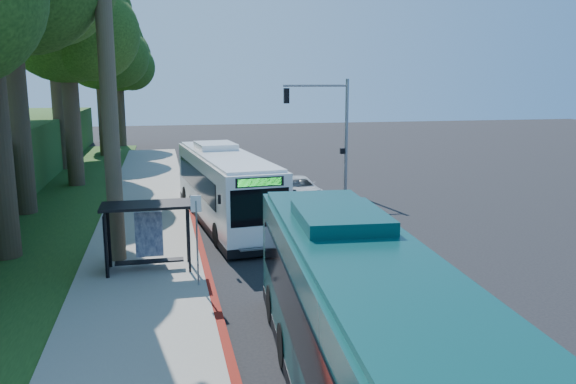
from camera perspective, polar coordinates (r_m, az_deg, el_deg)
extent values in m
plane|color=black|center=(24.86, 2.67, -4.76)|extent=(140.00, 140.00, 0.00)
cube|color=gray|center=(24.01, -14.44, -5.53)|extent=(4.50, 70.00, 0.12)
cube|color=maroon|center=(20.24, -8.13, -8.41)|extent=(0.25, 30.00, 0.13)
cube|color=#234719|center=(29.58, -25.32, -3.20)|extent=(8.00, 70.00, 0.06)
cube|color=black|center=(20.50, -14.13, -1.31)|extent=(3.20, 1.50, 0.10)
cube|color=black|center=(20.90, -17.95, -4.96)|extent=(0.06, 1.30, 2.20)
cube|color=navy|center=(21.47, -13.94, -4.18)|extent=(1.00, 0.12, 1.70)
cube|color=black|center=(20.93, -13.87, -6.86)|extent=(2.40, 0.40, 0.06)
cube|color=black|center=(21.47, -17.68, -4.52)|extent=(0.08, 0.08, 2.40)
cube|color=black|center=(21.40, -10.18, -4.21)|extent=(0.08, 0.08, 2.40)
cube|color=black|center=(20.32, -17.95, -5.41)|extent=(0.08, 0.08, 2.40)
cube|color=black|center=(20.24, -10.01, -5.09)|extent=(0.08, 0.08, 2.40)
cylinder|color=gray|center=(18.82, -9.21, -5.35)|extent=(0.06, 0.06, 3.00)
cube|color=white|center=(18.48, -9.34, -1.18)|extent=(0.35, 0.04, 0.55)
cylinder|color=gray|center=(35.05, 5.95, 5.64)|extent=(0.20, 0.20, 7.00)
cylinder|color=gray|center=(34.31, 2.83, 10.75)|extent=(4.00, 0.14, 0.14)
cube|color=black|center=(33.88, -0.16, 9.75)|extent=(0.30, 0.30, 0.90)
cube|color=black|center=(35.07, 5.53, 4.17)|extent=(0.25, 0.25, 0.35)
cylinder|color=#4C3F2D|center=(21.62, -17.79, 9.82)|extent=(0.60, 0.60, 13.00)
cylinder|color=#382B1E|center=(31.85, -25.95, 8.48)|extent=(1.18, 1.18, 11.90)
cylinder|color=#382B1E|center=(39.48, -21.12, 7.60)|extent=(1.06, 1.06, 9.80)
sphere|color=black|center=(39.65, -21.74, 16.30)|extent=(8.40, 8.40, 8.40)
sphere|color=black|center=(38.10, -19.33, 15.01)|extent=(5.88, 5.88, 5.88)
sphere|color=black|center=(41.25, -23.43, 14.78)|extent=(5.46, 5.46, 5.46)
cylinder|color=#382B1E|center=(47.66, -22.24, 8.84)|extent=(1.14, 1.14, 11.20)
sphere|color=black|center=(47.99, -22.87, 17.05)|extent=(9.60, 9.60, 9.60)
sphere|color=black|center=(46.16, -20.62, 15.88)|extent=(6.72, 6.72, 6.72)
sphere|color=black|center=(49.82, -24.42, 15.57)|extent=(6.24, 6.24, 6.24)
cylinder|color=#382B1E|center=(55.32, -18.27, 8.20)|extent=(1.02, 1.02, 9.10)
sphere|color=black|center=(55.38, -18.63, 13.98)|extent=(8.00, 8.00, 8.00)
sphere|color=black|center=(54.00, -16.95, 13.06)|extent=(5.60, 5.60, 5.60)
sphere|color=black|center=(56.87, -19.88, 13.02)|extent=(5.20, 5.20, 5.20)
cylinder|color=#382B1E|center=(63.23, -16.69, 8.26)|extent=(0.98, 0.98, 8.40)
sphere|color=black|center=(63.23, -16.95, 12.93)|extent=(7.00, 7.00, 7.00)
sphere|color=black|center=(62.07, -15.65, 12.16)|extent=(4.90, 4.90, 4.90)
sphere|color=black|center=(64.51, -17.95, 12.19)|extent=(4.55, 4.55, 4.55)
cube|color=white|center=(27.46, -6.42, 0.64)|extent=(3.91, 12.65, 2.96)
cube|color=black|center=(27.78, -6.35, -2.46)|extent=(3.94, 12.72, 0.36)
cube|color=black|center=(27.91, -6.66, 1.40)|extent=(3.69, 9.94, 1.14)
cube|color=black|center=(21.54, -2.89, -1.55)|extent=(2.33, 0.36, 1.45)
cube|color=black|center=(33.39, -8.72, 3.02)|extent=(2.12, 0.34, 1.04)
cube|color=#19E533|center=(21.34, -2.91, 1.03)|extent=(1.72, 0.28, 0.29)
cube|color=white|center=(27.23, -6.49, 3.81)|extent=(3.64, 12.01, 0.12)
cube|color=white|center=(29.22, -7.37, 4.63)|extent=(2.11, 2.77, 0.36)
cylinder|color=black|center=(23.71, -7.10, -4.32)|extent=(0.42, 1.06, 1.04)
cylinder|color=black|center=(24.28, -1.55, -3.87)|extent=(0.42, 1.06, 1.04)
cylinder|color=black|center=(32.07, -10.28, -0.37)|extent=(0.42, 1.06, 1.04)
cylinder|color=black|center=(32.50, -6.10, -0.10)|extent=(0.42, 1.06, 1.04)
cube|color=#0A3A39|center=(11.62, 7.72, -13.72)|extent=(3.81, 13.15, 3.08)
cube|color=black|center=(11.98, 7.05, -11.37)|extent=(3.64, 10.31, 1.19)
cube|color=black|center=(17.42, 2.00, -3.93)|extent=(2.21, 0.31, 1.08)
cube|color=#0A3A39|center=(11.05, 7.94, -6.19)|extent=(3.53, 12.48, 0.13)
cube|color=#0A3A39|center=(13.02, 5.34, -2.65)|extent=(2.14, 2.85, 0.38)
cylinder|color=black|center=(16.39, -1.48, -11.29)|extent=(0.41, 1.10, 1.08)
cylinder|color=black|center=(16.83, 7.14, -10.75)|extent=(0.41, 1.10, 1.08)
imported|color=silver|center=(32.55, 1.02, 0.29)|extent=(2.38, 5.01, 1.38)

